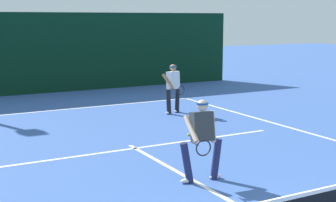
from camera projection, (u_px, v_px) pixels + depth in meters
The scene contains 7 objects.
court_line_baseline_far at pixel (65, 109), 16.25m from camera, with size 9.44×0.10×0.01m, color white.
court_line_service at pixel (135, 148), 11.39m from camera, with size 7.69×0.10×0.01m, color white.
court_line_centre at pixel (201, 185), 8.88m from camera, with size 0.10×6.40×0.01m, color white.
player_near at pixel (202, 137), 8.96m from camera, with size 0.91×0.87×1.56m.
player_far at pixel (173, 87), 15.45m from camera, with size 0.68×0.89×1.58m.
tennis_ball at pixel (189, 134), 12.61m from camera, with size 0.07×0.07×0.07m, color #D1E033.
back_fence_windscreen at pixel (35, 53), 19.40m from camera, with size 18.23×0.12×3.27m, color black.
Camera 1 is at (-4.59, -3.97, 3.02)m, focal length 51.75 mm.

